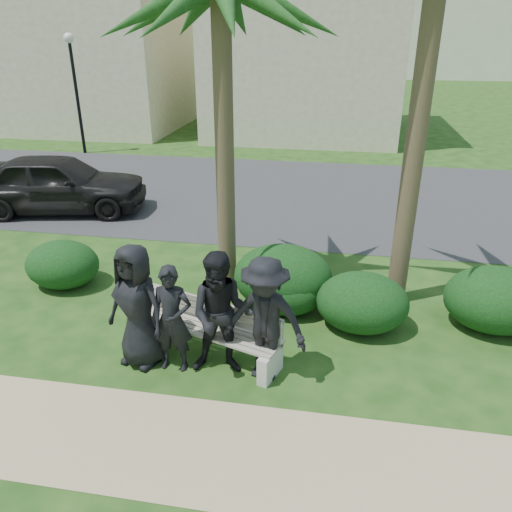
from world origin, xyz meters
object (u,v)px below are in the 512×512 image
object	(u,v)px
man_d	(265,320)
park_bench	(207,333)
man_c	(222,315)
man_a	(137,306)
street_lamp	(74,73)
man_b	(172,319)
car_a	(58,183)

from	to	relation	value
man_d	park_bench	bearing A→B (deg)	169.78
man_c	man_d	world-z (taller)	man_c
man_a	man_c	xyz separation A→B (m)	(1.20, -0.01, -0.01)
street_lamp	man_d	size ratio (longest dim) A/B	2.39
man_b	man_d	world-z (taller)	man_d
man_c	car_a	bearing A→B (deg)	127.72
street_lamp	park_bench	bearing A→B (deg)	-55.92
man_b	man_c	bearing A→B (deg)	2.12
man_b	man_d	xyz separation A→B (m)	(1.28, 0.03, 0.11)
man_b	man_c	xyz separation A→B (m)	(0.69, 0.05, 0.11)
man_c	car_a	world-z (taller)	man_c
man_a	man_c	world-z (taller)	man_a
street_lamp	man_c	size ratio (longest dim) A/B	2.38
car_a	man_c	bearing A→B (deg)	-146.51
street_lamp	car_a	bearing A→B (deg)	-67.48
man_d	man_b	bearing A→B (deg)	-167.94
park_bench	man_b	world-z (taller)	man_b
man_d	car_a	world-z (taller)	man_d
man_b	man_a	bearing A→B (deg)	171.98
man_a	man_b	distance (m)	0.53
street_lamp	park_bench	xyz separation A→B (m)	(8.12, -12.01, -2.59)
man_b	man_d	size ratio (longest dim) A/B	0.88
street_lamp	car_a	distance (m)	7.35
street_lamp	man_a	size ratio (longest dim) A/B	2.36
man_b	park_bench	bearing A→B (deg)	44.09
street_lamp	car_a	size ratio (longest dim) A/B	0.96
street_lamp	man_a	distance (m)	14.45
man_a	man_b	size ratio (longest dim) A/B	1.16
street_lamp	man_b	size ratio (longest dim) A/B	2.73
man_d	car_a	size ratio (longest dim) A/B	0.40
man_c	man_d	distance (m)	0.59
man_c	park_bench	bearing A→B (deg)	127.30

